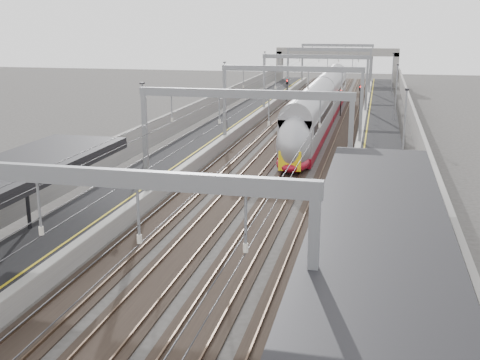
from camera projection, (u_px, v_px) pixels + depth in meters
The scene contains 12 objects.
platform_left at pixel (216, 134), 60.46m from camera, with size 4.00×120.00×1.00m, color black.
platform_right at pixel (379, 141), 57.00m from camera, with size 4.00×120.00×1.00m, color black.
tracks at pixel (295, 142), 58.84m from camera, with size 11.40×140.00×0.20m.
overhead_line at pixel (305, 74), 63.53m from camera, with size 13.00×140.00×6.60m.
canopy_right at pixel (381, 265), 16.22m from camera, with size 4.40×30.00×4.24m.
overbridge at pixel (337, 57), 109.35m from camera, with size 22.00×2.20×6.90m.
wall_left at pixel (185, 122), 60.87m from camera, with size 0.30×120.00×3.20m, color gray.
wall_right at pixel (414, 131), 56.03m from camera, with size 0.30×120.00×3.20m, color gray.
train at pixel (320, 109), 66.67m from camera, with size 2.72×49.55×4.30m.
signal_green at pixel (287, 86), 86.95m from camera, with size 0.32×0.32×3.48m.
signal_red_near at pixel (341, 97), 74.96m from camera, with size 0.32×0.32×3.48m.
signal_red_far at pixel (360, 93), 78.78m from camera, with size 0.32×0.32×3.48m.
Camera 1 is at (7.69, -12.59, 11.44)m, focal length 45.00 mm.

